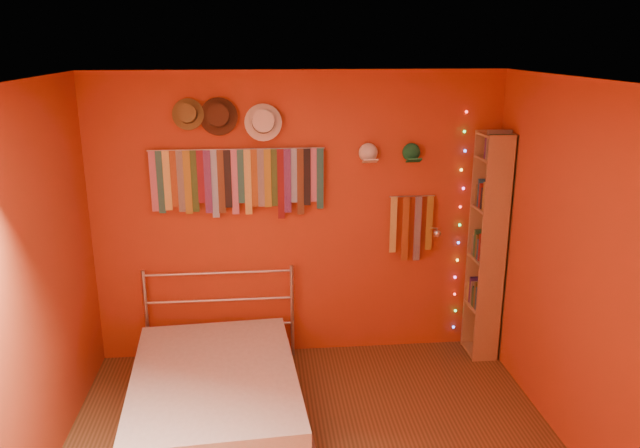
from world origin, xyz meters
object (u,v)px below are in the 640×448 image
object	(u,v)px
bed	(215,392)
reading_lamp	(436,232)
bookshelf	(492,246)
tie_rack	(238,179)

from	to	relation	value
bed	reading_lamp	bearing A→B (deg)	19.21
bookshelf	bed	distance (m)	2.62
tie_rack	reading_lamp	world-z (taller)	tie_rack
bed	bookshelf	bearing A→B (deg)	14.61
bookshelf	bed	xyz separation A→B (m)	(-2.36, -0.78, -0.82)
tie_rack	bookshelf	size ratio (longest dim) A/B	0.72
tie_rack	bed	xyz separation A→B (m)	(-0.20, -0.94, -1.42)
tie_rack	bookshelf	distance (m)	2.25
tie_rack	reading_lamp	distance (m)	1.74
bookshelf	bed	bearing A→B (deg)	-161.69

